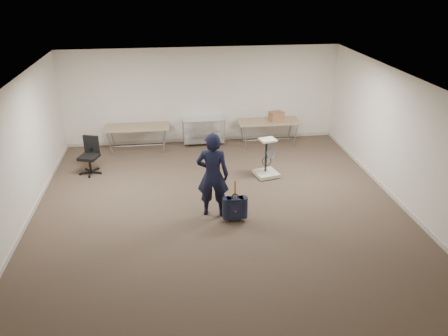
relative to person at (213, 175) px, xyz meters
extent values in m
plane|color=#4D402F|center=(0.16, -0.11, -0.92)|extent=(9.00, 9.00, 0.00)
plane|color=white|center=(0.16, 4.39, 0.48)|extent=(8.00, 0.00, 8.00)
plane|color=white|center=(0.16, -4.61, 0.48)|extent=(8.00, 0.00, 8.00)
plane|color=white|center=(-3.84, -0.11, 0.48)|extent=(0.00, 9.00, 9.00)
plane|color=white|center=(4.16, -0.11, 0.48)|extent=(0.00, 9.00, 9.00)
plane|color=white|center=(0.16, -0.11, 1.88)|extent=(8.00, 8.00, 0.00)
cube|color=beige|center=(0.16, 4.38, -0.87)|extent=(8.00, 0.02, 0.10)
cube|color=beige|center=(-3.83, -0.11, -0.87)|extent=(0.02, 9.00, 0.10)
cube|color=beige|center=(4.15, -0.11, -0.87)|extent=(0.02, 9.00, 0.10)
cube|color=#9B855F|center=(-1.74, 3.84, -0.21)|extent=(1.80, 0.75, 0.03)
cylinder|color=gray|center=(-1.74, 3.84, -0.77)|extent=(1.50, 0.02, 0.02)
cylinder|color=gray|center=(-2.49, 3.54, -0.57)|extent=(0.13, 0.04, 0.69)
cylinder|color=gray|center=(-0.99, 3.54, -0.57)|extent=(0.13, 0.04, 0.69)
cylinder|color=gray|center=(-2.49, 4.14, -0.57)|extent=(0.13, 0.04, 0.69)
cylinder|color=gray|center=(-0.99, 4.14, -0.57)|extent=(0.13, 0.04, 0.69)
cube|color=#9B855F|center=(2.06, 3.84, -0.21)|extent=(1.80, 0.75, 0.03)
cylinder|color=gray|center=(2.06, 3.84, -0.77)|extent=(1.50, 0.02, 0.02)
cylinder|color=gray|center=(1.31, 3.54, -0.57)|extent=(0.13, 0.04, 0.69)
cylinder|color=gray|center=(2.81, 3.54, -0.57)|extent=(0.13, 0.04, 0.69)
cylinder|color=gray|center=(1.31, 4.14, -0.57)|extent=(0.13, 0.04, 0.69)
cylinder|color=gray|center=(2.81, 4.14, -0.57)|extent=(0.13, 0.04, 0.69)
cylinder|color=silver|center=(-0.44, 3.86, -0.52)|extent=(0.02, 0.02, 0.80)
cylinder|color=silver|center=(0.76, 3.86, -0.52)|extent=(0.02, 0.02, 0.80)
cylinder|color=silver|center=(-0.44, 4.31, -0.52)|extent=(0.02, 0.02, 0.80)
cylinder|color=silver|center=(0.76, 4.31, -0.52)|extent=(0.02, 0.02, 0.80)
cube|color=silver|center=(0.16, 4.09, -0.82)|extent=(1.20, 0.45, 0.02)
cube|color=silver|center=(0.16, 4.09, -0.47)|extent=(1.20, 0.45, 0.02)
cube|color=silver|center=(0.16, 4.09, -0.14)|extent=(1.20, 0.45, 0.01)
imported|color=black|center=(0.00, 0.00, 0.00)|extent=(0.74, 0.56, 1.84)
cube|color=#151E2F|center=(0.42, -0.35, -0.60)|extent=(0.34, 0.20, 0.46)
cube|color=black|center=(0.42, -0.33, -0.85)|extent=(0.31, 0.15, 0.03)
cylinder|color=black|center=(0.31, -0.34, -0.89)|extent=(0.02, 0.06, 0.06)
cylinder|color=black|center=(0.52, -0.35, -0.89)|extent=(0.02, 0.06, 0.06)
torus|color=black|center=(0.42, -0.35, -0.35)|extent=(0.15, 0.03, 0.15)
cube|color=orange|center=(0.42, -0.33, -0.18)|extent=(0.03, 0.01, 0.35)
cylinder|color=black|center=(-2.90, 2.43, -0.88)|extent=(0.58, 0.58, 0.09)
cylinder|color=black|center=(-2.90, 2.43, -0.68)|extent=(0.06, 0.06, 0.39)
cube|color=black|center=(-2.90, 2.43, -0.47)|extent=(0.56, 0.56, 0.08)
cube|color=black|center=(-2.83, 2.63, -0.20)|extent=(0.40, 0.18, 0.46)
cube|color=#F0EBCE|center=(1.54, 1.69, -0.86)|extent=(0.66, 0.66, 0.09)
cylinder|color=black|center=(1.32, 1.48, -0.90)|extent=(0.07, 0.07, 0.04)
cylinder|color=black|center=(1.54, 1.75, -0.38)|extent=(0.05, 0.05, 0.87)
cube|color=#F0EBCE|center=(1.54, 1.69, 0.06)|extent=(0.45, 0.41, 0.04)
torus|color=#225CAD|center=(1.59, 1.61, -0.27)|extent=(0.30, 0.17, 0.27)
cube|color=olive|center=(2.27, 3.78, -0.05)|extent=(0.45, 0.38, 0.29)
camera|label=1|loc=(-0.82, -8.05, 3.88)|focal=35.00mm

